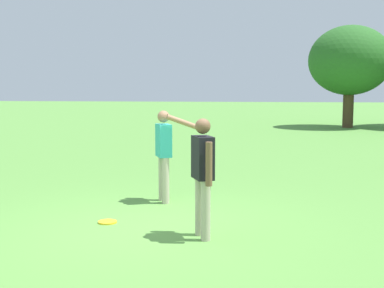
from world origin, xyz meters
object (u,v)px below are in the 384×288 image
at_px(tree_tall_left, 350,61).
at_px(person_thrower, 203,170).
at_px(frisbee, 107,222).
at_px(person_catcher, 164,149).

bearing_deg(tree_tall_left, person_thrower, -105.58).
distance_m(person_thrower, frisbee, 1.87).
bearing_deg(person_catcher, person_thrower, -66.76).
distance_m(frisbee, tree_tall_left, 20.25).
relative_size(person_catcher, frisbee, 5.71).
relative_size(person_catcher, tree_tall_left, 0.32).
bearing_deg(person_thrower, frisbee, 158.92).
bearing_deg(person_catcher, tree_tall_left, 70.00).
xyz_separation_m(person_thrower, tree_tall_left, (5.39, 19.33, 2.37)).
distance_m(person_catcher, tree_tall_left, 18.51).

